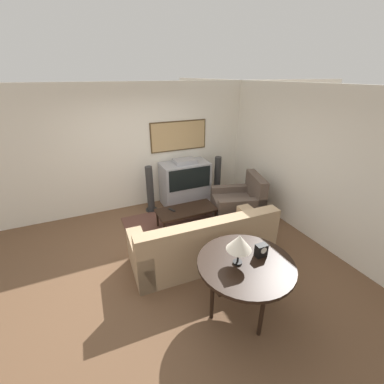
% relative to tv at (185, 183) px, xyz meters
% --- Properties ---
extents(ground_plane, '(12.00, 12.00, 0.00)m').
position_rel_tv_xyz_m(ground_plane, '(-1.01, -1.75, -0.51)').
color(ground_plane, brown).
extents(wall_back, '(12.00, 0.10, 2.70)m').
position_rel_tv_xyz_m(wall_back, '(-0.99, 0.38, 0.84)').
color(wall_back, silver).
rests_on(wall_back, ground_plane).
extents(wall_right, '(0.06, 12.00, 2.70)m').
position_rel_tv_xyz_m(wall_right, '(1.62, -1.75, 0.84)').
color(wall_right, silver).
rests_on(wall_right, ground_plane).
extents(area_rug, '(2.49, 1.72, 0.01)m').
position_rel_tv_xyz_m(area_rug, '(-0.32, -1.00, -0.51)').
color(area_rug, brown).
rests_on(area_rug, ground_plane).
extents(tv, '(1.09, 0.61, 1.09)m').
position_rel_tv_xyz_m(tv, '(0.00, 0.00, 0.00)').
color(tv, '#9E9EA3').
rests_on(tv, ground_plane).
extents(couch, '(2.31, 0.96, 0.90)m').
position_rel_tv_xyz_m(couch, '(-0.54, -2.06, -0.20)').
color(couch, tan).
rests_on(couch, ground_plane).
extents(armchair, '(1.17, 1.10, 0.92)m').
position_rel_tv_xyz_m(armchair, '(0.80, -1.07, -0.22)').
color(armchair, brown).
rests_on(armchair, ground_plane).
extents(coffee_table, '(1.18, 0.54, 0.39)m').
position_rel_tv_xyz_m(coffee_table, '(-0.38, -0.98, -0.17)').
color(coffee_table, black).
rests_on(coffee_table, ground_plane).
extents(console_table, '(1.16, 1.16, 0.79)m').
position_rel_tv_xyz_m(console_table, '(-0.53, -3.17, 0.21)').
color(console_table, black).
rests_on(console_table, ground_plane).
extents(table_lamp, '(0.30, 0.30, 0.39)m').
position_rel_tv_xyz_m(table_lamp, '(-0.63, -3.14, 0.57)').
color(table_lamp, black).
rests_on(table_lamp, console_table).
extents(mantel_clock, '(0.14, 0.10, 0.16)m').
position_rel_tv_xyz_m(mantel_clock, '(-0.30, -3.14, 0.36)').
color(mantel_clock, black).
rests_on(mantel_clock, console_table).
extents(remote, '(0.10, 0.16, 0.02)m').
position_rel_tv_xyz_m(remote, '(-0.66, -0.90, -0.12)').
color(remote, black).
rests_on(remote, coffee_table).
extents(speaker_tower_left, '(0.26, 0.26, 1.04)m').
position_rel_tv_xyz_m(speaker_tower_left, '(-0.85, -0.03, -0.02)').
color(speaker_tower_left, black).
rests_on(speaker_tower_left, ground_plane).
extents(speaker_tower_right, '(0.26, 0.26, 1.04)m').
position_rel_tv_xyz_m(speaker_tower_right, '(0.85, -0.03, -0.02)').
color(speaker_tower_right, black).
rests_on(speaker_tower_right, ground_plane).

